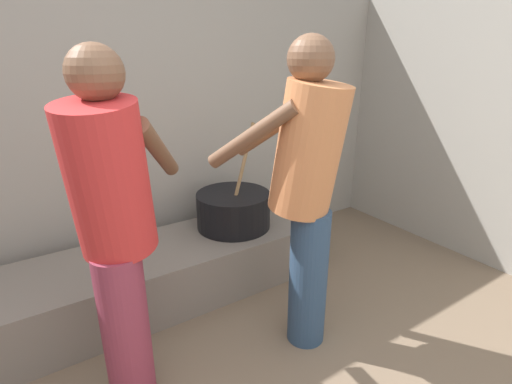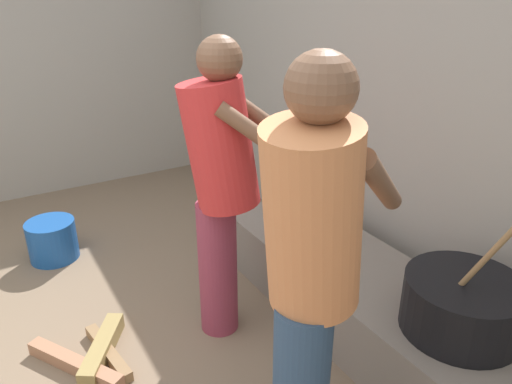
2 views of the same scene
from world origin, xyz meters
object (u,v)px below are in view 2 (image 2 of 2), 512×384
at_px(cook_in_red_shirt, 222,179).
at_px(bucket_blue_plastic, 52,240).
at_px(cooking_pot_main, 462,305).
at_px(cook_in_orange_shirt, 311,267).

height_order(cook_in_red_shirt, bucket_blue_plastic, cook_in_red_shirt).
distance_m(cook_in_red_shirt, bucket_blue_plastic, 1.58).
distance_m(cooking_pot_main, cook_in_red_shirt, 1.20).
bearing_deg(bucket_blue_plastic, cook_in_red_shirt, 28.46).
distance_m(cooking_pot_main, bucket_blue_plastic, 2.55).
height_order(cooking_pot_main, cook_in_orange_shirt, cook_in_orange_shirt).
distance_m(cook_in_orange_shirt, bucket_blue_plastic, 2.30).
xyz_separation_m(cooking_pot_main, cook_in_red_shirt, (-0.92, -0.66, 0.39)).
bearing_deg(cook_in_red_shirt, bucket_blue_plastic, -151.54).
xyz_separation_m(cook_in_red_shirt, bucket_blue_plastic, (-1.23, -0.67, -0.73)).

